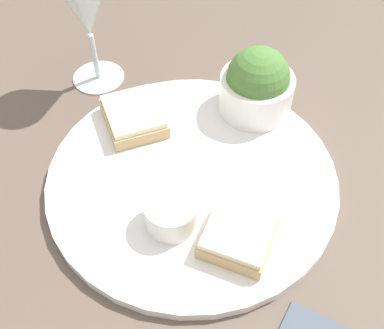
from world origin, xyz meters
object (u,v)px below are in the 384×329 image
Objects in this scene: sauce_ramekin at (171,212)px; cheese_toast_near at (136,115)px; salad_bowl at (257,85)px; cheese_toast_far at (238,237)px; wine_glass at (85,7)px.

sauce_ramekin is 0.17m from cheese_toast_near.
salad_bowl is at bearing 58.96° from cheese_toast_near.
sauce_ramekin is (0.07, -0.21, -0.02)m from salad_bowl.
wine_glass is at bearing 172.02° from cheese_toast_far.
cheese_toast_far is at bearing -7.98° from wine_glass.
cheese_toast_far is (0.07, 0.04, -0.01)m from sauce_ramekin.
cheese_toast_near is at bearing 172.57° from cheese_toast_far.
cheese_toast_far is 0.54× the size of wine_glass.
cheese_toast_far is at bearing 28.29° from sauce_ramekin.
cheese_toast_near is 0.60× the size of wine_glass.
salad_bowl is at bearing 30.01° from wine_glass.
wine_glass reaches higher than sauce_ramekin.
salad_bowl is 1.65× the size of sauce_ramekin.
sauce_ramekin is 0.62× the size of cheese_toast_far.
sauce_ramekin is 0.08m from cheese_toast_far.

